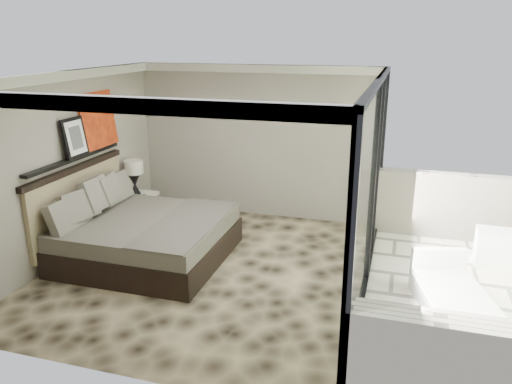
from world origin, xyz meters
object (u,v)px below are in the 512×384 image
(bed, at_px, (141,234))
(lounger, at_px, (453,299))
(ottoman, at_px, (494,248))
(table_lamp, at_px, (134,173))
(nightstand, at_px, (140,207))

(bed, distance_m, lounger, 4.51)
(bed, relative_size, ottoman, 4.60)
(table_lamp, distance_m, ottoman, 6.07)
(bed, distance_m, ottoman, 5.32)
(table_lamp, xyz_separation_m, ottoman, (6.03, -0.09, -0.66))
(nightstand, distance_m, ottoman, 5.98)
(nightstand, xyz_separation_m, lounger, (5.30, -1.75, -0.10))
(bed, distance_m, table_lamp, 1.72)
(nightstand, xyz_separation_m, table_lamp, (-0.06, -0.02, 0.65))
(nightstand, bearing_deg, table_lamp, 172.34)
(bed, height_order, ottoman, bed)
(table_lamp, bearing_deg, ottoman, -0.81)
(nightstand, bearing_deg, ottoman, -24.84)
(nightstand, relative_size, lounger, 0.34)
(bed, height_order, nightstand, bed)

